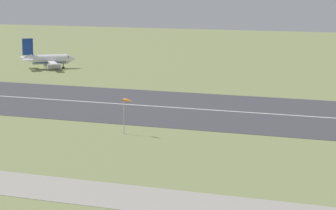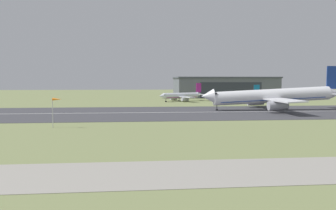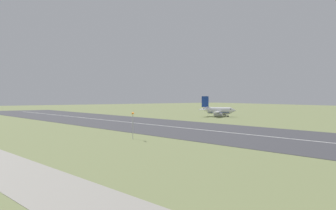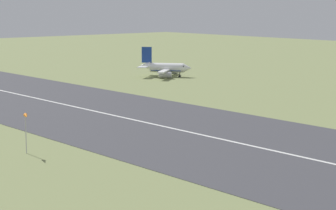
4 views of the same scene
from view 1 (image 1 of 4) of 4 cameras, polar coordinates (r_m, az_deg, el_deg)
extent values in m
plane|color=#7A8451|center=(128.91, -7.20, -3.41)|extent=(639.23, 639.23, 0.00)
cube|color=#3D3D42|center=(172.31, 0.97, -0.22)|extent=(399.23, 45.99, 0.06)
cube|color=silver|center=(172.31, 0.97, -0.21)|extent=(359.31, 0.70, 0.01)
cylinder|color=white|center=(252.74, -8.49, 3.26)|extent=(10.46, 9.12, 3.04)
cone|color=white|center=(253.62, -6.95, 3.31)|extent=(4.03, 4.08, 3.04)
cone|color=white|center=(251.95, -10.14, 3.32)|extent=(4.56, 4.40, 2.73)
cube|color=black|center=(253.36, -7.29, 3.43)|extent=(2.46, 2.71, 0.44)
cube|color=navy|center=(252.82, -8.48, 3.07)|extent=(9.51, 8.33, 0.20)
cube|color=white|center=(246.57, -8.26, 3.00)|extent=(7.55, 8.84, 0.40)
cylinder|color=#A8A8B2|center=(247.51, -8.18, 2.75)|extent=(4.27, 3.92, 1.88)
cube|color=white|center=(259.07, -8.60, 3.27)|extent=(7.55, 8.84, 0.40)
cylinder|color=#A8A8B2|center=(258.47, -8.49, 3.00)|extent=(4.27, 3.92, 1.88)
cube|color=navy|center=(251.69, -10.03, 4.13)|extent=(2.78, 2.26, 5.16)
cube|color=white|center=(248.16, -10.02, 3.22)|extent=(5.14, 5.44, 0.24)
cube|color=white|center=(255.78, -10.18, 3.38)|extent=(5.14, 5.44, 0.24)
cylinder|color=black|center=(253.50, -7.52, 2.79)|extent=(0.24, 0.24, 1.45)
cylinder|color=black|center=(253.55, -7.52, 2.67)|extent=(0.84, 0.84, 0.44)
cylinder|color=black|center=(251.14, -8.49, 2.71)|extent=(0.24, 0.24, 1.45)
cylinder|color=black|center=(251.19, -8.49, 2.59)|extent=(0.84, 0.84, 0.44)
cylinder|color=black|center=(254.74, -8.59, 2.79)|extent=(0.24, 0.24, 1.45)
cylinder|color=black|center=(254.79, -8.58, 2.68)|extent=(0.84, 0.84, 0.44)
cylinder|color=#B7B7BC|center=(142.79, -3.18, -0.81)|extent=(0.14, 0.14, 6.55)
cone|color=orange|center=(141.40, -2.85, 0.33)|extent=(2.28, 1.38, 0.60)
camera|label=2|loc=(70.50, -16.18, -5.37)|focal=35.00mm
camera|label=3|loc=(78.84, 49.24, -6.05)|focal=50.00mm
camera|label=4|loc=(83.15, 44.84, 4.02)|focal=70.00mm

